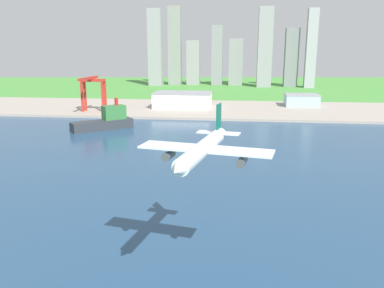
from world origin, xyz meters
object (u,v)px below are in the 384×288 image
Objects in this scene: container_barge at (106,121)px; warehouse_annex at (301,100)px; warehouse_main at (183,100)px; port_crane_red at (92,86)px; airplane_landing at (203,149)px.

warehouse_annex is (185.62, 149.76, 2.22)m from container_barge.
warehouse_annex is at bearing 38.90° from container_barge.
port_crane_red is at bearing -154.40° from warehouse_main.
warehouse_main is 139.85m from warehouse_annex.
airplane_landing is 0.84× the size of container_barge.
airplane_landing is at bearing -63.93° from port_crane_red.
container_barge is at bearing -62.16° from port_crane_red.
container_barge is (-103.65, 217.99, -33.63)m from airplane_landing.
warehouse_main is at bearing 68.07° from container_barge.
container_barge is 1.24× the size of warehouse_annex.
port_crane_red is at bearing -162.45° from warehouse_annex.
port_crane_red is (-144.85, 296.00, -11.25)m from airplane_landing.
airplane_landing reaches higher than warehouse_annex.
port_crane_red is at bearing 117.84° from container_barge.
port_crane_red is at bearing 116.07° from airplane_landing.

